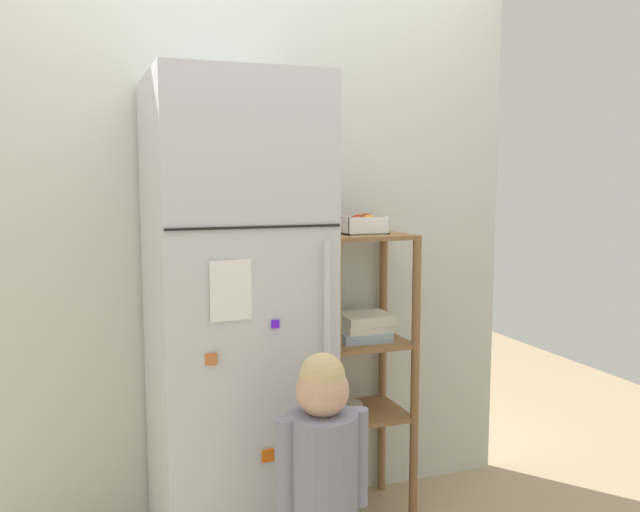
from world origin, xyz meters
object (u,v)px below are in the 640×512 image
(child_standing, at_px, (322,470))
(fruit_bin, at_px, (363,224))
(pantry_shelf_unit, at_px, (361,349))
(refrigerator, at_px, (234,326))

(child_standing, xyz_separation_m, fruit_bin, (0.46, 0.74, 0.69))
(pantry_shelf_unit, xyz_separation_m, fruit_bin, (0.01, 0.01, 0.53))
(child_standing, height_order, fruit_bin, fruit_bin)
(child_standing, relative_size, fruit_bin, 5.06)
(refrigerator, bearing_deg, pantry_shelf_unit, 14.75)
(fruit_bin, bearing_deg, refrigerator, -164.31)
(child_standing, bearing_deg, pantry_shelf_unit, 58.02)
(refrigerator, height_order, pantry_shelf_unit, refrigerator)
(refrigerator, bearing_deg, fruit_bin, 15.69)
(refrigerator, xyz_separation_m, child_standing, (0.13, -0.57, -0.34))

